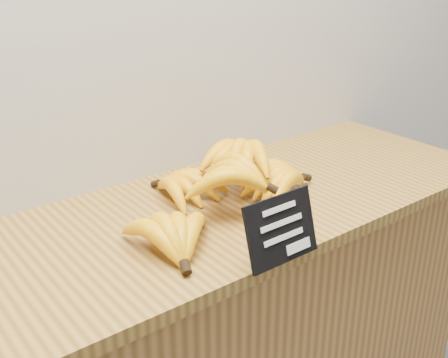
% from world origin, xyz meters
% --- Properties ---
extents(counter_top, '(1.55, 0.54, 0.03)m').
position_xyz_m(counter_top, '(-0.04, 2.75, 0.92)').
color(counter_top, olive).
rests_on(counter_top, counter).
extents(chalkboard_sign, '(0.17, 0.04, 0.13)m').
position_xyz_m(chalkboard_sign, '(-0.07, 2.49, 0.99)').
color(chalkboard_sign, black).
rests_on(chalkboard_sign, counter_top).
extents(banana_pile, '(0.58, 0.38, 0.12)m').
position_xyz_m(banana_pile, '(-0.03, 2.73, 0.99)').
color(banana_pile, '#F1B509').
rests_on(banana_pile, counter_top).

